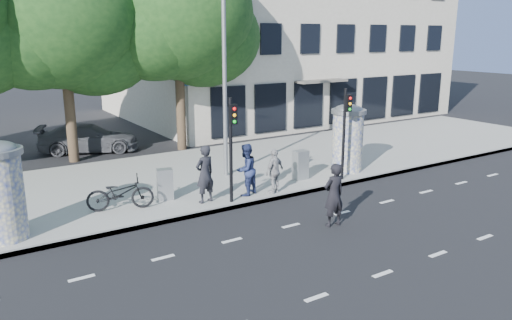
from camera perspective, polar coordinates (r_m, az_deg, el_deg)
ground at (r=13.78m, az=7.54°, el=-9.27°), size 120.00×120.00×0.00m
sidewalk at (r=19.72m, az=-6.61°, el=-1.73°), size 40.00×8.00×0.15m
curb at (r=16.42m, az=-0.47°, el=-4.94°), size 40.00×0.10×0.16m
lane_dash_near at (r=12.35m, az=14.27°, el=-12.49°), size 32.00×0.12×0.01m
lane_dash_far at (r=14.79m, az=4.02°, el=-7.49°), size 32.00×0.12×0.01m
ad_column_right at (r=20.01m, az=10.43°, el=2.67°), size 1.36×1.36×2.65m
traffic_pole_near at (r=15.75m, az=-2.81°, el=2.35°), size 0.22×0.31×3.40m
traffic_pole_far at (r=18.56m, az=10.17°, el=3.97°), size 0.22×0.31×3.40m
street_lamp at (r=18.58m, az=-3.56°, el=12.13°), size 0.25×0.93×8.00m
tree_near_left at (r=22.79m, az=-21.36°, el=14.80°), size 6.80×6.80×8.97m
tree_center at (r=23.97m, az=-8.99°, el=16.08°), size 7.00×7.00×9.30m
building at (r=35.85m, az=1.79°, el=15.07°), size 20.30×15.85×12.00m
ped_b at (r=16.08m, az=-5.87°, el=-1.61°), size 0.77×0.58×1.89m
ped_c at (r=16.75m, az=-1.17°, el=-1.11°), size 1.05×0.95×1.77m
ped_e at (r=16.99m, az=2.12°, el=-1.27°), size 1.04×0.80×1.56m
ped_f at (r=20.41m, az=10.24°, el=1.20°), size 1.57×1.02×1.59m
man_road at (r=14.62m, az=8.88°, el=-3.97°), size 0.70×0.47×1.89m
bicycle at (r=16.00m, az=-15.26°, el=-3.68°), size 1.27×2.15×1.07m
cabinet_left at (r=16.66m, az=-10.36°, el=-2.75°), size 0.57×0.47×1.04m
cabinet_right at (r=18.74m, az=5.11°, el=-0.56°), size 0.53×0.38×1.10m
car_right at (r=24.96m, az=-18.58°, el=2.38°), size 3.32×4.91×1.32m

